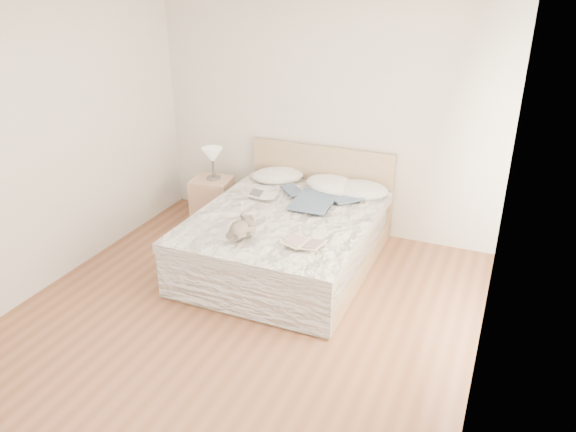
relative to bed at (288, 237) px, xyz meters
The scene contains 15 objects.
floor 1.23m from the bed, 90.00° to the right, with size 4.00×4.50×0.00m, color brown.
wall_back 1.49m from the bed, 90.00° to the left, with size 4.00×0.02×2.70m, color silver.
wall_left 2.55m from the bed, 149.21° to the right, with size 0.02×4.50×2.70m, color silver.
wall_right 2.55m from the bed, 30.79° to the right, with size 0.02×4.50×2.70m, color silver.
window 2.46m from the bed, 24.16° to the right, with size 0.02×1.30×1.10m, color white.
bed is the anchor object (origin of this frame).
nightstand 1.37m from the bed, 154.31° to the left, with size 0.45×0.40×0.56m, color tan.
table_lamp 1.46m from the bed, 153.16° to the left, with size 0.27×0.27×0.38m.
pillow_left 1.00m from the bed, 120.19° to the left, with size 0.60×0.42×0.18m, color white.
pillow_middle 0.85m from the bed, 74.03° to the left, with size 0.66×0.46×0.20m, color white.
pillow_right 0.98m from the bed, 54.94° to the left, with size 0.63×0.44×0.19m, color silver.
blouse 0.46m from the bed, 60.00° to the left, with size 0.64×0.68×0.03m, color #354863, non-canonical shape.
photo_book 0.55m from the bed, 149.67° to the left, with size 0.32×0.22×0.02m, color silver.
childrens_book 0.85m from the bed, 56.19° to the right, with size 0.35×0.23×0.02m, color beige.
teddy_bear 0.84m from the bed, 102.66° to the right, with size 0.21×0.30×0.16m, color #61554B, non-canonical shape.
Camera 1 is at (2.03, -3.58, 2.92)m, focal length 35.00 mm.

